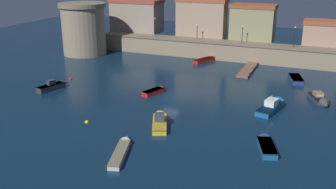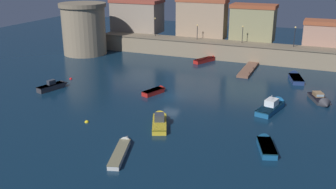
{
  "view_description": "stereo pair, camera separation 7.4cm",
  "coord_description": "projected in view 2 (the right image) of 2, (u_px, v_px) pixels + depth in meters",
  "views": [
    {
      "loc": [
        19.58,
        -47.94,
        18.21
      ],
      "look_at": [
        0.0,
        -0.8,
        0.55
      ],
      "focal_mm": 40.93,
      "sensor_mm": 36.0,
      "label": 1
    },
    {
      "loc": [
        19.64,
        -47.92,
        18.21
      ],
      "look_at": [
        0.0,
        -0.8,
        0.55
      ],
      "focal_mm": 40.93,
      "sensor_mm": 36.0,
      "label": 2
    }
  ],
  "objects": [
    {
      "name": "moored_boat_8",
      "position": [
        156.0,
        91.0,
        56.18
      ],
      "size": [
        2.68,
        4.62,
        1.16
      ],
      "rotation": [
        0.0,
        0.0,
        1.22
      ],
      "color": "red",
      "rests_on": "ground"
    },
    {
      "name": "quay_lamp_3",
      "position": [
        295.0,
        34.0,
        69.71
      ],
      "size": [
        0.32,
        0.32,
        3.75
      ],
      "color": "black",
      "rests_on": "quay_wall"
    },
    {
      "name": "mooring_buoy_0",
      "position": [
        87.0,
        122.0,
        46.03
      ],
      "size": [
        0.5,
        0.5,
        0.5
      ],
      "primitive_type": "sphere",
      "color": "yellow",
      "rests_on": "ground"
    },
    {
      "name": "moored_boat_0",
      "position": [
        207.0,
        59.0,
        74.21
      ],
      "size": [
        3.67,
        6.15,
        1.13
      ],
      "rotation": [
        0.0,
        0.0,
        1.14
      ],
      "color": "red",
      "rests_on": "ground"
    },
    {
      "name": "fortress_tower",
      "position": [
        84.0,
        29.0,
        78.87
      ],
      "size": [
        9.53,
        9.53,
        10.46
      ],
      "color": "gray",
      "rests_on": "ground"
    },
    {
      "name": "moored_boat_4",
      "position": [
        273.0,
        105.0,
        50.06
      ],
      "size": [
        3.42,
        7.24,
        2.67
      ],
      "rotation": [
        0.0,
        0.0,
        1.33
      ],
      "color": "#195689",
      "rests_on": "ground"
    },
    {
      "name": "quay_lamp_1",
      "position": [
        197.0,
        29.0,
        76.65
      ],
      "size": [
        0.32,
        0.32,
        3.01
      ],
      "color": "black",
      "rests_on": "quay_wall"
    },
    {
      "name": "moored_boat_3",
      "position": [
        295.0,
        77.0,
        62.8
      ],
      "size": [
        3.23,
        6.24,
        1.64
      ],
      "rotation": [
        0.0,
        0.0,
        1.84
      ],
      "color": "navy",
      "rests_on": "ground"
    },
    {
      "name": "moored_boat_1",
      "position": [
        122.0,
        149.0,
        38.76
      ],
      "size": [
        3.13,
        7.09,
        1.06
      ],
      "rotation": [
        0.0,
        0.0,
        1.87
      ],
      "color": "silver",
      "rests_on": "ground"
    },
    {
      "name": "moored_boat_7",
      "position": [
        265.0,
        144.0,
        39.71
      ],
      "size": [
        3.01,
        5.39,
        1.39
      ],
      "rotation": [
        0.0,
        0.0,
        1.89
      ],
      "color": "#195689",
      "rests_on": "ground"
    },
    {
      "name": "quay_wall",
      "position": [
        218.0,
        50.0,
        76.26
      ],
      "size": [
        50.96,
        4.21,
        3.46
      ],
      "color": "gray",
      "rests_on": "ground"
    },
    {
      "name": "quay_lamp_2",
      "position": [
        243.0,
        31.0,
        73.26
      ],
      "size": [
        0.32,
        0.32,
        3.34
      ],
      "color": "black",
      "rests_on": "quay_wall"
    },
    {
      "name": "ground_plane",
      "position": [
        170.0,
        96.0,
        54.89
      ],
      "size": [
        139.16,
        139.16,
        0.0
      ],
      "primitive_type": "plane",
      "color": "#0C2338"
    },
    {
      "name": "pier_dock",
      "position": [
        248.0,
        69.0,
        67.87
      ],
      "size": [
        1.94,
        10.15,
        0.7
      ],
      "color": "brown",
      "rests_on": "ground"
    },
    {
      "name": "old_town_backdrop",
      "position": [
        203.0,
        20.0,
        80.12
      ],
      "size": [
        48.86,
        5.84,
        8.0
      ],
      "color": "gray",
      "rests_on": "ground"
    },
    {
      "name": "moored_boat_2",
      "position": [
        160.0,
        120.0,
        45.59
      ],
      "size": [
        3.93,
        6.46,
        1.93
      ],
      "rotation": [
        0.0,
        0.0,
        1.97
      ],
      "color": "gold",
      "rests_on": "ground"
    },
    {
      "name": "quay_lamp_0",
      "position": [
        155.0,
        24.0,
        79.86
      ],
      "size": [
        0.32,
        0.32,
        3.88
      ],
      "color": "black",
      "rests_on": "quay_wall"
    },
    {
      "name": "moored_boat_6",
      "position": [
        54.0,
        86.0,
        57.98
      ],
      "size": [
        2.56,
        5.48,
        1.67
      ],
      "rotation": [
        0.0,
        0.0,
        1.3
      ],
      "color": "#333338",
      "rests_on": "ground"
    },
    {
      "name": "moored_boat_5",
      "position": [
        321.0,
        100.0,
        52.29
      ],
      "size": [
        3.57,
        5.42,
        1.66
      ],
      "rotation": [
        0.0,
        0.0,
        -1.18
      ],
      "color": "#333338",
      "rests_on": "ground"
    },
    {
      "name": "mooring_buoy_1",
      "position": [
        71.0,
        79.0,
        63.0
      ],
      "size": [
        0.5,
        0.5,
        0.5
      ],
      "primitive_type": "sphere",
      "color": "red",
      "rests_on": "ground"
    }
  ]
}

